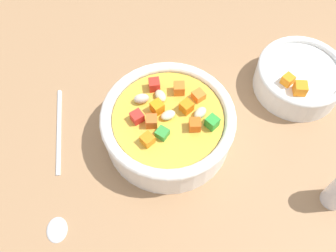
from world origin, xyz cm
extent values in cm
cube|color=#9E754F|center=(0.00, 0.00, -1.00)|extent=(140.00, 140.00, 2.00)
cylinder|color=white|center=(0.00, 0.00, 2.21)|extent=(16.04, 16.04, 4.41)
torus|color=white|center=(0.00, 0.00, 4.83)|extent=(16.48, 16.48, 1.40)
cylinder|color=gold|center=(0.00, 0.00, 4.61)|extent=(13.52, 13.52, 0.40)
cube|color=red|center=(-2.80, -2.38, 5.43)|extent=(1.70, 1.70, 1.23)
ellipsoid|color=beige|center=(0.07, -0.39, 5.25)|extent=(1.92, 2.19, 0.88)
cube|color=red|center=(-3.81, 2.52, 5.54)|extent=(1.87, 1.87, 1.45)
cube|color=#E75A18|center=(3.41, 0.58, 5.50)|extent=(1.85, 1.85, 1.37)
cube|color=orange|center=(-1.03, -1.91, 5.49)|extent=(1.84, 1.84, 1.36)
ellipsoid|color=beige|center=(-3.93, 0.38, 5.44)|extent=(2.14, 2.16, 1.25)
cube|color=orange|center=(1.50, 4.41, 5.34)|extent=(1.68, 1.68, 1.05)
ellipsoid|color=beige|center=(3.00, 2.40, 5.32)|extent=(1.34, 1.94, 1.02)
cube|color=orange|center=(-0.98, 3.83, 5.52)|extent=(1.85, 1.85, 1.41)
cube|color=orange|center=(0.04, -4.11, 5.41)|extent=(1.57, 1.57, 1.20)
cube|color=orange|center=(-1.57, -0.18, 5.58)|extent=(1.68, 1.68, 1.54)
ellipsoid|color=beige|center=(-2.35, 1.78, 5.25)|extent=(2.19, 1.91, 0.87)
cube|color=green|center=(4.90, 2.00, 5.53)|extent=(1.51, 1.51, 1.44)
cube|color=orange|center=(1.24, 2.13, 5.51)|extent=(1.59, 1.59, 1.39)
cube|color=green|center=(0.87, -2.41, 5.29)|extent=(1.35, 1.35, 0.96)
cylinder|color=silver|center=(-12.31, -7.60, 0.30)|extent=(9.07, 9.92, 0.61)
ellipsoid|color=silver|center=(-3.48, -17.34, 0.46)|extent=(3.84, 3.88, 0.92)
cylinder|color=white|center=(10.22, 16.81, 1.73)|extent=(11.88, 11.88, 3.46)
torus|color=white|center=(10.22, 16.81, 3.69)|extent=(12.00, 12.00, 0.95)
cube|color=orange|center=(9.31, 13.86, 4.12)|extent=(1.61, 1.61, 1.32)
cube|color=orange|center=(11.23, 13.46, 4.22)|extent=(2.10, 2.10, 1.53)
camera|label=1|loc=(13.24, -19.06, 42.99)|focal=39.83mm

